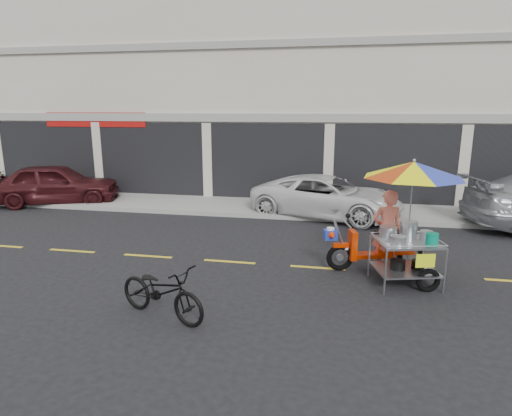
% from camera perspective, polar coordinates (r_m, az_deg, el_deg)
% --- Properties ---
extents(ground, '(90.00, 90.00, 0.00)m').
position_cam_1_polar(ground, '(9.59, 8.22, -7.90)').
color(ground, black).
extents(sidewalk, '(45.00, 3.00, 0.15)m').
position_cam_1_polar(sidewalk, '(14.84, 9.33, -0.08)').
color(sidewalk, gray).
rests_on(sidewalk, ground).
extents(shophouse_block, '(36.00, 8.11, 10.40)m').
position_cam_1_polar(shophouse_block, '(19.71, 18.80, 14.83)').
color(shophouse_block, beige).
rests_on(shophouse_block, ground).
extents(centerline, '(42.00, 0.10, 0.01)m').
position_cam_1_polar(centerline, '(9.59, 8.22, -7.88)').
color(centerline, gold).
rests_on(centerline, ground).
extents(maroon_sedan, '(4.72, 3.21, 1.49)m').
position_cam_1_polar(maroon_sedan, '(17.18, -25.14, 2.92)').
color(maroon_sedan, '#391013').
rests_on(maroon_sedan, ground).
extents(white_pickup, '(5.17, 3.39, 1.32)m').
position_cam_1_polar(white_pickup, '(13.93, 9.40, 1.53)').
color(white_pickup, silver).
rests_on(white_pickup, ground).
extents(plant_short, '(0.69, 0.69, 1.02)m').
position_cam_1_polar(plant_short, '(19.31, -28.07, 3.36)').
color(plant_short, '#16481A').
rests_on(plant_short, sidewalk).
extents(near_bicycle, '(1.88, 1.22, 0.94)m').
position_cam_1_polar(near_bicycle, '(7.38, -12.46, -10.78)').
color(near_bicycle, black).
rests_on(near_bicycle, ground).
extents(food_vendor_rig, '(2.83, 2.33, 2.50)m').
position_cam_1_polar(food_vendor_rig, '(8.98, 18.81, 0.56)').
color(food_vendor_rig, black).
rests_on(food_vendor_rig, ground).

